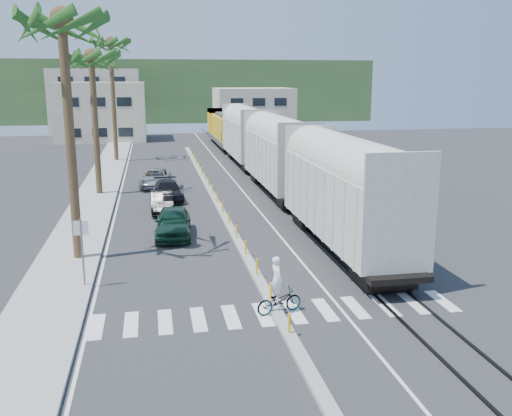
{
  "coord_description": "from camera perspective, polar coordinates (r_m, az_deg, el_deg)",
  "views": [
    {
      "loc": [
        -4.33,
        -21.36,
        8.57
      ],
      "look_at": [
        0.87,
        6.9,
        2.0
      ],
      "focal_mm": 40.0,
      "sensor_mm": 36.0,
      "label": 1
    }
  ],
  "objects": [
    {
      "name": "cyclist",
      "position": [
        21.4,
        2.28,
        -8.73
      ],
      "size": [
        1.57,
        2.14,
        2.21
      ],
      "rotation": [
        0.0,
        0.0,
        1.84
      ],
      "color": "#9EA0A5",
      "rests_on": "ground"
    },
    {
      "name": "ground",
      "position": [
        23.42,
        0.98,
        -8.59
      ],
      "size": [
        140.0,
        140.0,
        0.0
      ],
      "primitive_type": "plane",
      "color": "#28282B",
      "rests_on": "ground"
    },
    {
      "name": "sidewalk",
      "position": [
        47.31,
        -15.31,
        2.08
      ],
      "size": [
        3.0,
        90.0,
        0.15
      ],
      "primitive_type": "cube",
      "color": "gray",
      "rests_on": "ground"
    },
    {
      "name": "hillside",
      "position": [
        121.46,
        -8.55,
        11.53
      ],
      "size": [
        80.0,
        20.0,
        12.0
      ],
      "primitive_type": "cube",
      "color": "#385628",
      "rests_on": "ground"
    },
    {
      "name": "car_second",
      "position": [
        37.65,
        -9.41,
        0.59
      ],
      "size": [
        1.48,
        4.09,
        1.34
      ],
      "primitive_type": "imported",
      "rotation": [
        0.0,
        0.0,
        0.01
      ],
      "color": "black",
      "rests_on": "ground"
    },
    {
      "name": "crosswalk",
      "position": [
        21.61,
        2.04,
        -10.48
      ],
      "size": [
        14.0,
        2.2,
        0.01
      ],
      "primitive_type": "cube",
      "color": "silver",
      "rests_on": "ground"
    },
    {
      "name": "car_rear",
      "position": [
        46.74,
        -10.0,
        2.98
      ],
      "size": [
        3.29,
        5.44,
        1.38
      ],
      "primitive_type": "imported",
      "rotation": [
        0.0,
        0.0,
        -0.1
      ],
      "color": "#A9ACAF",
      "rests_on": "ground"
    },
    {
      "name": "palm_trees",
      "position": [
        44.27,
        -15.87,
        15.31
      ],
      "size": [
        3.5,
        37.2,
        13.75
      ],
      "color": "brown",
      "rests_on": "ground"
    },
    {
      "name": "freight_train",
      "position": [
        48.36,
        0.78,
        6.15
      ],
      "size": [
        3.0,
        60.94,
        5.85
      ],
      "color": "#B0AEA1",
      "rests_on": "ground"
    },
    {
      "name": "lane_markings",
      "position": [
        47.19,
        -7.61,
        2.31
      ],
      "size": [
        9.42,
        90.0,
        0.01
      ],
      "color": "silver",
      "rests_on": "ground"
    },
    {
      "name": "buildings",
      "position": [
        93.13,
        -11.88,
        10.02
      ],
      "size": [
        38.0,
        27.0,
        10.0
      ],
      "color": "#BAAF94",
      "rests_on": "ground"
    },
    {
      "name": "car_third",
      "position": [
        41.21,
        -8.81,
        1.7
      ],
      "size": [
        2.44,
        4.97,
        1.38
      ],
      "primitive_type": "imported",
      "rotation": [
        0.0,
        0.0,
        0.05
      ],
      "color": "black",
      "rests_on": "ground"
    },
    {
      "name": "rails",
      "position": [
        50.95,
        0.28,
        3.23
      ],
      "size": [
        1.56,
        100.0,
        0.06
      ],
      "color": "black",
      "rests_on": "ground"
    },
    {
      "name": "car_lead",
      "position": [
        31.71,
        -8.28,
        -1.42
      ],
      "size": [
        2.51,
        4.99,
        1.62
      ],
      "primitive_type": "imported",
      "rotation": [
        0.0,
        0.0,
        -0.06
      ],
      "color": "#103022",
      "rests_on": "ground"
    },
    {
      "name": "street_sign",
      "position": [
        24.45,
        -17.02,
        -3.36
      ],
      "size": [
        0.6,
        0.08,
        3.0
      ],
      "color": "slate",
      "rests_on": "ground"
    },
    {
      "name": "median",
      "position": [
        42.4,
        -4.35,
        1.3
      ],
      "size": [
        0.45,
        60.0,
        0.85
      ],
      "color": "gray",
      "rests_on": "ground"
    }
  ]
}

